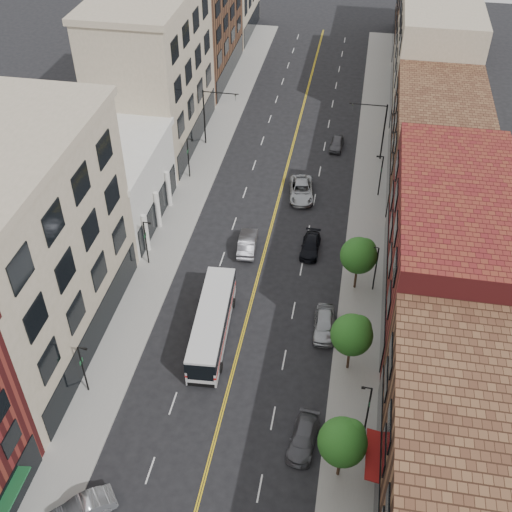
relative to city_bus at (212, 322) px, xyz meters
The scene contains 31 objects.
ground 15.88m from the city_bus, 80.78° to the right, with size 220.00×220.00×0.00m, color black.
sidewalk_left 20.87m from the city_bus, 111.04° to the left, with size 4.00×110.00×0.15m, color gray.
sidewalk_right 23.17m from the city_bus, 57.18° to the left, with size 4.00×110.00×0.15m, color gray.
bldg_l_tanoffice 16.40m from the city_bus, 169.90° to the right, with size 10.00×22.00×18.00m, color tan.
bldg_l_white 21.27m from the city_bus, 133.18° to the left, with size 10.00×14.00×8.00m, color silver.
bldg_l_far_a 36.24m from the city_bus, 114.06° to the left, with size 10.00×20.00×18.00m, color tan.
bldg_l_far_b 54.69m from the city_bus, 105.43° to the left, with size 10.00×20.00×15.00m, color #523021.
bldg_r_near 25.19m from the city_bus, 38.58° to the right, with size 10.00×26.00×10.00m, color #523021.
bldg_r_mid 21.69m from the city_bus, 23.33° to the left, with size 10.00×22.00×12.00m, color maroon.
bldg_r_far_a 35.46m from the city_bus, 56.43° to the left, with size 10.00×20.00×10.00m, color #523021.
bldg_r_far_b 54.33m from the city_bus, 68.83° to the left, with size 10.00×22.00×14.00m, color tan.
bldg_r_far_c 73.18m from the city_bus, 74.50° to the left, with size 10.00×18.00×11.00m, color #523021.
tree_r_1 16.74m from the city_bus, 44.00° to the right, with size 3.40×3.40×5.59m.
tree_r_2 12.25m from the city_bus, ahead, with size 3.40×3.40×5.59m.
tree_r_3 14.83m from the city_bus, 35.47° to the left, with size 3.40×3.40×5.59m.
lamp_l_1 11.40m from the city_bus, 138.02° to the right, with size 0.81×0.55×5.05m.
lamp_l_2 11.98m from the city_bus, 135.01° to the left, with size 0.81×0.55×5.05m.
lamp_l_3 25.86m from the city_bus, 109.03° to the left, with size 0.81×0.55×5.05m.
lamp_r_1 15.51m from the city_bus, 29.35° to the right, with size 0.81×0.55×5.05m.
lamp_r_2 15.94m from the city_bus, 32.00° to the left, with size 0.81×0.55×5.05m.
lamp_r_3 27.92m from the city_bus, 61.10° to the left, with size 0.81×0.55×5.05m.
signal_mast_left 33.46m from the city_bus, 103.43° to the left, with size 4.49×0.18×7.20m.
signal_mast_right 34.98m from the city_bus, 68.46° to the left, with size 4.49×0.18×7.20m.
city_bus is the anchor object (origin of this frame).
car_angle_b 18.28m from the city_bus, 105.48° to the right, with size 1.57×4.50×1.48m, color #AFB2B7.
car_parked_mid 13.13m from the city_bus, 46.09° to the right, with size 1.85×4.54×1.32m, color #4B4B50.
car_parked_far 9.83m from the city_bus, 14.18° to the left, with size 1.89×4.70×1.60m, color #9CA0A4.
car_lane_behind 12.48m from the city_bus, 86.65° to the left, with size 1.72×4.92×1.62m, color #525157.
car_lane_a 15.06m from the city_bus, 61.93° to the left, with size 1.81×4.45×1.29m, color black.
car_lane_b 23.44m from the city_bus, 77.78° to the left, with size 2.66×5.76×1.60m, color #ABAFB3.
car_lane_c 35.20m from the city_bus, 76.81° to the left, with size 1.55×3.86×1.32m, color #4D4D52.
Camera 1 is at (7.99, -21.77, 41.32)m, focal length 45.00 mm.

